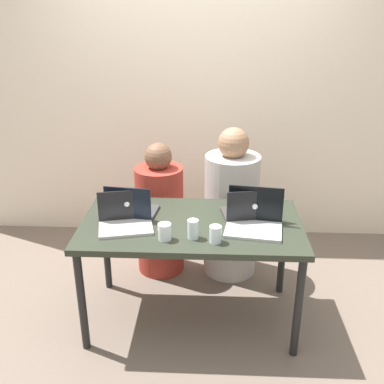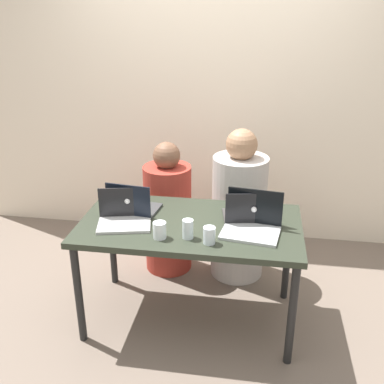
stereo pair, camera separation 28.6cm
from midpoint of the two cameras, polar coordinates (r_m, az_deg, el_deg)
ground_plane at (r=3.27m, az=-2.66°, el=-15.58°), size 12.00×12.00×0.00m
back_wall at (r=3.99m, az=-1.22°, el=10.85°), size 4.50×0.10×2.40m
desk at (r=2.90m, az=-2.90°, el=-5.23°), size 1.41×0.77×0.74m
person_on_left at (r=3.57m, az=-6.39°, el=-3.06°), size 0.41×0.41×1.07m
person_on_right at (r=3.51m, az=2.66°, el=-2.44°), size 0.46×0.46×1.20m
laptop_back_right at (r=2.92m, az=4.74°, el=-2.46°), size 0.39×0.28×0.22m
laptop_front_left at (r=2.85m, az=-11.35°, el=-3.57°), size 0.37×0.29×0.21m
laptop_front_right at (r=2.79m, az=4.99°, el=-3.68°), size 0.38×0.31×0.24m
laptop_back_left at (r=2.99m, az=-10.42°, el=-2.14°), size 0.33×0.28×0.23m
water_glass_center at (r=2.67m, az=-2.96°, el=-4.95°), size 0.07×0.07×0.12m
water_glass_left at (r=2.67m, az=-6.57°, el=-5.23°), size 0.08×0.08×0.10m
water_glass_right at (r=2.62m, az=-0.14°, el=-5.60°), size 0.07×0.07×0.10m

